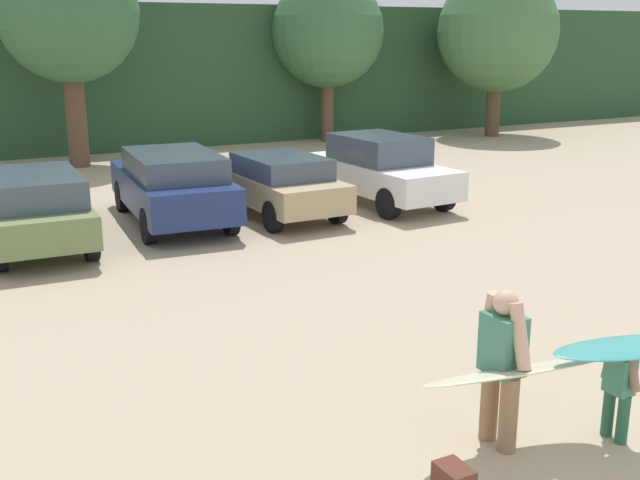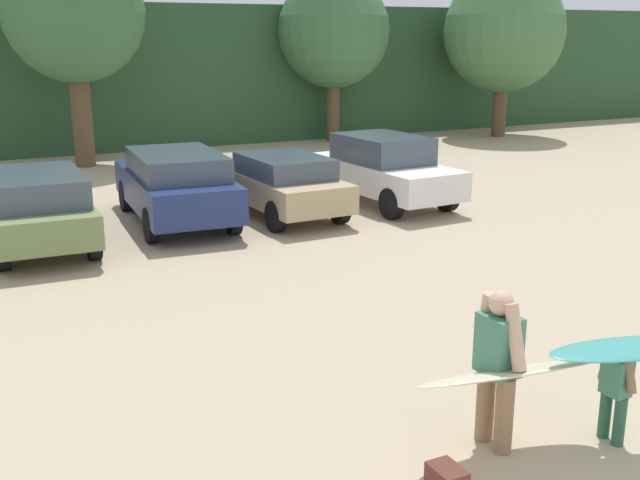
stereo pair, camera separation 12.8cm
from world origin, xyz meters
TOP-DOWN VIEW (x-y plane):
  - hillside_ridge at (0.00, 30.89)m, footprint 108.00×12.00m
  - tree_center_left at (-1.33, 22.56)m, footprint 4.20×4.20m
  - tree_far_right at (8.26, 24.10)m, footprint 4.18×4.18m
  - tree_ridge_back at (14.88, 22.36)m, footprint 4.71×4.71m
  - parked_car_olive_green at (-3.89, 13.35)m, footprint 1.88×4.60m
  - parked_car_navy at (-0.96, 14.03)m, footprint 2.21×4.81m
  - parked_car_tan at (1.37, 13.58)m, footprint 1.84×4.01m
  - parked_car_white at (4.09, 13.67)m, footprint 2.01×4.48m
  - person_adult at (-0.91, 3.41)m, footprint 0.31×0.71m
  - person_child at (0.21, 2.93)m, footprint 0.20×0.47m
  - surfboard_cream at (-0.85, 3.26)m, footprint 2.10×0.84m
  - surfboard_teal at (0.21, 2.81)m, footprint 1.77×0.89m

SIDE VIEW (x-z plane):
  - person_child at x=0.21m, z-range 0.07..1.15m
  - parked_car_tan at x=1.37m, z-range 0.06..1.45m
  - parked_car_olive_green at x=-3.89m, z-range 0.06..1.56m
  - surfboard_cream at x=-0.85m, z-range 0.71..0.97m
  - parked_car_white at x=4.09m, z-range 0.03..1.69m
  - parked_car_navy at x=-0.96m, z-range 0.07..1.65m
  - person_adult at x=-0.91m, z-range 0.11..1.75m
  - surfboard_teal at x=0.21m, z-range 1.00..1.11m
  - hillside_ridge at x=0.00m, z-range 0.00..5.05m
  - tree_far_right at x=8.26m, z-range 0.99..7.18m
  - tree_ridge_back at x=14.88m, z-range 0.85..7.31m
  - tree_center_left at x=-1.33m, z-range 1.23..7.97m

